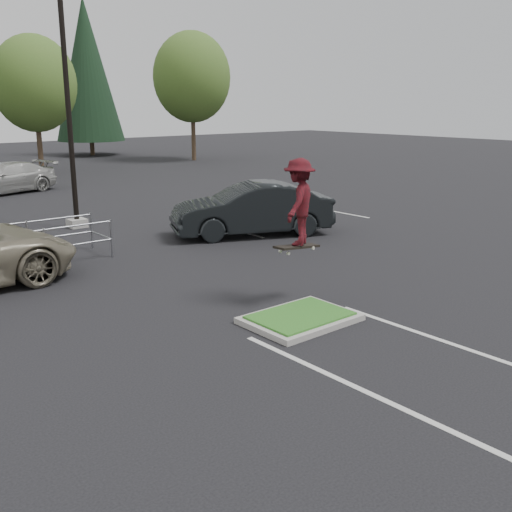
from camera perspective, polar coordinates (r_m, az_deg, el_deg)
ground at (r=12.36m, az=4.22°, el=-6.25°), size 120.00×120.00×0.00m
grass_median at (r=12.33m, az=4.23°, el=-5.91°), size 2.20×1.60×0.16m
stall_lines at (r=16.38m, az=-14.14°, el=-1.41°), size 22.62×17.60×0.01m
light_pole at (r=22.00m, az=-17.53°, el=14.35°), size 0.70×0.60×10.12m
decid_c at (r=40.62m, az=-20.37°, el=14.88°), size 5.12×5.12×8.38m
decid_d at (r=46.60m, az=-6.15°, el=16.32°), size 5.76×5.76×9.43m
conif_c at (r=52.68m, az=-15.80°, el=16.68°), size 5.50×5.50×12.50m
cart_corral at (r=17.47m, az=-21.60°, el=1.32°), size 3.93×1.46×1.11m
skateboarder at (r=13.04m, az=3.99°, el=5.10°), size 1.41×1.23×2.04m
car_r_charc at (r=20.09m, az=-0.41°, el=4.48°), size 5.61×3.84×1.75m
car_far_silver at (r=31.89m, az=-22.73°, el=6.86°), size 5.48×3.31×1.49m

